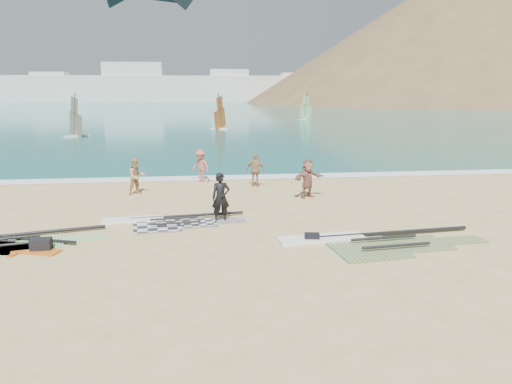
{
  "coord_description": "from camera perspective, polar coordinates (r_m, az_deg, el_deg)",
  "views": [
    {
      "loc": [
        -1.09,
        -13.09,
        4.64
      ],
      "look_at": [
        0.98,
        4.0,
        1.0
      ],
      "focal_mm": 35.0,
      "sensor_mm": 36.0,
      "label": 1
    }
  ],
  "objects": [
    {
      "name": "beachgoer_mid",
      "position": [
        24.88,
        -6.35,
        3.01
      ],
      "size": [
        1.18,
        1.13,
        1.62
      ],
      "primitive_type": "imported",
      "rotation": [
        0.0,
        0.0,
        -0.71
      ],
      "color": "#A95B4E",
      "rests_on": "ground"
    },
    {
      "name": "headland_main",
      "position": [
        167.05,
        24.45,
        9.3
      ],
      "size": [
        143.0,
        143.0,
        45.0
      ],
      "primitive_type": "cone",
      "color": "brown",
      "rests_on": "ground"
    },
    {
      "name": "windsurfer_left",
      "position": [
        49.97,
        -19.92,
        7.33
      ],
      "size": [
        2.23,
        2.28,
        4.17
      ],
      "rotation": [
        0.0,
        0.0,
        0.64
      ],
      "color": "white",
      "rests_on": "ground"
    },
    {
      "name": "beachgoer_left",
      "position": [
        22.46,
        -13.5,
        1.76
      ],
      "size": [
        0.98,
        0.92,
        1.6
      ],
      "primitive_type": "imported",
      "rotation": [
        0.0,
        0.0,
        0.55
      ],
      "color": "tan",
      "rests_on": "ground"
    },
    {
      "name": "far_town",
      "position": [
        163.74,
        -12.3,
        11.63
      ],
      "size": [
        160.0,
        8.0,
        12.0
      ],
      "color": "white",
      "rests_on": "ground"
    },
    {
      "name": "sea",
      "position": [
        145.16,
        -6.58,
        10.04
      ],
      "size": [
        300.0,
        240.0,
        0.06
      ],
      "primitive_type": "cube",
      "color": "#0B5351",
      "rests_on": "ground"
    },
    {
      "name": "gear_bag_near",
      "position": [
        15.72,
        -23.34,
        -5.55
      ],
      "size": [
        0.58,
        0.43,
        0.36
      ],
      "primitive_type": "cube",
      "rotation": [
        0.0,
        0.0,
        0.04
      ],
      "color": "black",
      "rests_on": "ground"
    },
    {
      "name": "person_wetsuit",
      "position": [
        17.34,
        -4.04,
        -0.66
      ],
      "size": [
        0.67,
        0.47,
        1.74
      ],
      "primitive_type": "imported",
      "rotation": [
        0.0,
        0.0,
        0.09
      ],
      "color": "black",
      "rests_on": "ground"
    },
    {
      "name": "ground",
      "position": [
        13.93,
        -2.05,
        -7.53
      ],
      "size": [
        300.0,
        300.0,
        0.0
      ],
      "primitive_type": "plane",
      "color": "#D3B77B",
      "rests_on": "ground"
    },
    {
      "name": "rig_orange",
      "position": [
        15.53,
        12.58,
        -5.54
      ],
      "size": [
        6.37,
        2.69,
        0.2
      ],
      "rotation": [
        0.0,
        0.0,
        0.11
      ],
      "color": "orange",
      "rests_on": "ground"
    },
    {
      "name": "windsurfer_centre",
      "position": [
        55.44,
        -4.15,
        8.36
      ],
      "size": [
        2.23,
        2.35,
        4.04
      ],
      "rotation": [
        0.0,
        0.0,
        -0.54
      ],
      "color": "white",
      "rests_on": "ground"
    },
    {
      "name": "beachgoer_back",
      "position": [
        23.49,
        -0.04,
        2.52
      ],
      "size": [
        1.0,
        0.79,
        1.59
      ],
      "primitive_type": "imported",
      "rotation": [
        0.0,
        0.0,
        2.64
      ],
      "color": "#B27D54",
      "rests_on": "ground"
    },
    {
      "name": "rig_grey",
      "position": [
        17.64,
        -10.7,
        -3.36
      ],
      "size": [
        5.04,
        2.19,
        0.2
      ],
      "rotation": [
        0.0,
        0.0,
        0.12
      ],
      "color": "#242427",
      "rests_on": "ground"
    },
    {
      "name": "beachgoer_right",
      "position": [
        21.25,
        5.92,
        1.53
      ],
      "size": [
        1.59,
        1.11,
        1.65
      ],
      "primitive_type": "imported",
      "rotation": [
        0.0,
        0.0,
        0.45
      ],
      "color": "#986253",
      "rests_on": "ground"
    },
    {
      "name": "windsurfer_right",
      "position": [
        72.39,
        5.69,
        9.13
      ],
      "size": [
        2.08,
        2.19,
        3.79
      ],
      "rotation": [
        0.0,
        0.0,
        0.56
      ],
      "color": "white",
      "rests_on": "ground"
    },
    {
      "name": "surf_line",
      "position": [
        25.83,
        -4.39,
        1.56
      ],
      "size": [
        300.0,
        1.2,
        0.04
      ],
      "primitive_type": "cube",
      "color": "white",
      "rests_on": "ground"
    },
    {
      "name": "gear_bag_far",
      "position": [
        15.32,
        6.42,
        -5.23
      ],
      "size": [
        0.5,
        0.39,
        0.27
      ],
      "primitive_type": "cube",
      "rotation": [
        0.0,
        0.0,
        -0.19
      ],
      "color": "black",
      "rests_on": "ground"
    }
  ]
}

